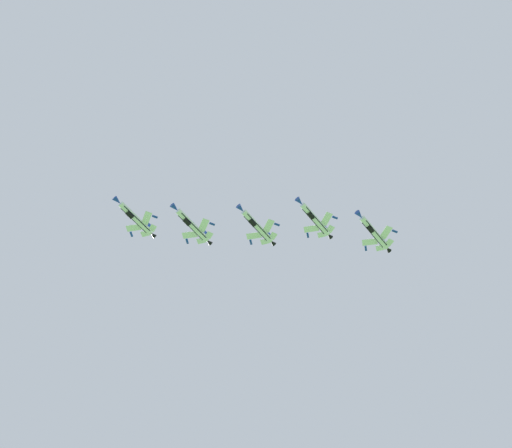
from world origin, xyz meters
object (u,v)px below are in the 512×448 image
Objects in this scene: fighter_jet_lead at (135,218)px; fighter_jet_right_outer at (374,232)px; fighter_jet_right_wing at (257,226)px; fighter_jet_left_outer at (315,219)px; fighter_jet_left_wing at (192,225)px.

fighter_jet_lead is 66.22m from fighter_jet_right_outer.
fighter_jet_right_outer is at bearing -139.73° from fighter_jet_right_wing.
fighter_jet_right_wing is 1.00× the size of fighter_jet_right_outer.
fighter_jet_left_outer is at bearing -140.20° from fighter_jet_lead.
fighter_jet_right_wing is 32.29m from fighter_jet_right_outer.
fighter_jet_right_wing is (17.05, 5.48, 1.22)m from fighter_jet_left_wing.
fighter_jet_left_wing is 1.00× the size of fighter_jet_right_outer.
fighter_jet_left_outer is (48.30, 13.18, 0.14)m from fighter_jet_lead.
fighter_jet_right_wing is at bearing -137.52° from fighter_jet_lead.
fighter_jet_left_outer is 1.00× the size of fighter_jet_right_outer.
fighter_jet_right_outer is at bearing -138.99° from fighter_jet_left_wing.
fighter_jet_lead is at bearing 42.48° from fighter_jet_right_wing.
fighter_jet_left_wing is 17.95m from fighter_jet_right_wing.
fighter_jet_left_outer is (16.00, 2.72, 1.36)m from fighter_jet_right_wing.
fighter_jet_left_outer reaches higher than fighter_jet_lead.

